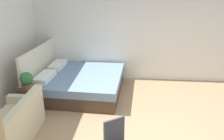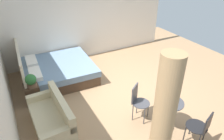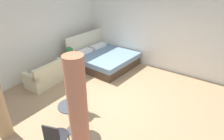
{
  "view_description": "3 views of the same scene",
  "coord_description": "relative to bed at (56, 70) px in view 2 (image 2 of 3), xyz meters",
  "views": [
    {
      "loc": [
        -3.7,
        0.25,
        2.64
      ],
      "look_at": [
        0.76,
        0.66,
        0.99
      ],
      "focal_mm": 37.46,
      "sensor_mm": 36.0,
      "label": 1
    },
    {
      "loc": [
        -4.08,
        2.77,
        3.52
      ],
      "look_at": [
        -0.17,
        0.67,
        0.98
      ],
      "focal_mm": 32.97,
      "sensor_mm": 36.0,
      "label": 2
    },
    {
      "loc": [
        -3.92,
        -2.76,
        3.34
      ],
      "look_at": [
        0.16,
        0.14,
        0.85
      ],
      "focal_mm": 31.19,
      "sensor_mm": 36.0,
      "label": 3
    }
  ],
  "objects": [
    {
      "name": "vase",
      "position": [
        -0.76,
        0.92,
        0.33
      ],
      "size": [
        0.12,
        0.12,
        0.18
      ],
      "color": "silver",
      "rests_on": "nightstand"
    },
    {
      "name": "ground_plane",
      "position": [
        -1.71,
        -1.65,
        -0.29
      ],
      "size": [
        8.66,
        9.23,
        0.02
      ],
      "primitive_type": "cube",
      "color": "#9E7A56"
    },
    {
      "name": "cafe_chair_near_window",
      "position": [
        -3.99,
        -1.88,
        0.22
      ],
      "size": [
        0.55,
        0.55,
        0.83
      ],
      "color": "black",
      "rests_on": "ground"
    },
    {
      "name": "bed",
      "position": [
        0.0,
        0.0,
        0.0
      ],
      "size": [
        2.14,
        2.2,
        1.18
      ],
      "color": "#473323",
      "rests_on": "ground"
    },
    {
      "name": "curtain_right",
      "position": [
        -4.3,
        -0.47,
        0.99
      ],
      "size": [
        0.3,
        0.3,
        2.55
      ],
      "color": "tan",
      "rests_on": "ground"
    },
    {
      "name": "couch",
      "position": [
        -2.11,
        0.66,
        -0.01
      ],
      "size": [
        1.57,
        0.75,
        0.79
      ],
      "color": "beige",
      "rests_on": "ground"
    },
    {
      "name": "potted_plant",
      "position": [
        -0.98,
        0.85,
        0.43
      ],
      "size": [
        0.28,
        0.28,
        0.36
      ],
      "color": "brown",
      "rests_on": "nightstand"
    },
    {
      "name": "nightstand",
      "position": [
        -0.88,
        0.88,
        -0.02
      ],
      "size": [
        0.43,
        0.37,
        0.52
      ],
      "color": "#473323",
      "rests_on": "ground"
    },
    {
      "name": "wall_right",
      "position": [
        1.12,
        -1.65,
        1.09
      ],
      "size": [
        0.12,
        6.23,
        2.75
      ],
      "primitive_type": "cube",
      "color": "silver",
      "rests_on": "ground"
    },
    {
      "name": "balcony_table",
      "position": [
        -3.31,
        -1.65,
        0.22
      ],
      "size": [
        0.59,
        0.59,
        0.73
      ],
      "color": "#3F3F44",
      "rests_on": "ground"
    },
    {
      "name": "cafe_chair_near_couch",
      "position": [
        -2.72,
        -1.23,
        0.26
      ],
      "size": [
        0.57,
        0.57,
        0.9
      ],
      "color": "#3F3F44",
      "rests_on": "ground"
    }
  ]
}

